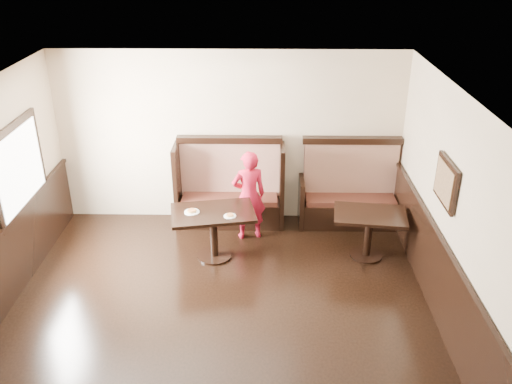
{
  "coord_description": "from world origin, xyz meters",
  "views": [
    {
      "loc": [
        0.55,
        -4.64,
        4.39
      ],
      "look_at": [
        0.44,
        2.35,
        1.0
      ],
      "focal_mm": 38.0,
      "sensor_mm": 36.0,
      "label": 1
    }
  ],
  "objects_px": {
    "table_main": "(213,222)",
    "table_neighbor": "(369,224)",
    "booth_neighbor": "(349,196)",
    "child": "(249,195)",
    "booth_main": "(230,193)"
  },
  "relations": [
    {
      "from": "booth_main",
      "to": "booth_neighbor",
      "type": "distance_m",
      "value": 1.95
    },
    {
      "from": "child",
      "to": "table_main",
      "type": "bearing_deg",
      "value": 35.77
    },
    {
      "from": "booth_main",
      "to": "booth_neighbor",
      "type": "height_order",
      "value": "same"
    },
    {
      "from": "table_neighbor",
      "to": "booth_main",
      "type": "bearing_deg",
      "value": 160.65
    },
    {
      "from": "booth_neighbor",
      "to": "table_neighbor",
      "type": "distance_m",
      "value": 1.05
    },
    {
      "from": "table_main",
      "to": "child",
      "type": "bearing_deg",
      "value": 39.55
    },
    {
      "from": "table_neighbor",
      "to": "child",
      "type": "bearing_deg",
      "value": 170.09
    },
    {
      "from": "table_main",
      "to": "table_neighbor",
      "type": "distance_m",
      "value": 2.27
    },
    {
      "from": "booth_neighbor",
      "to": "table_main",
      "type": "distance_m",
      "value": 2.39
    },
    {
      "from": "booth_neighbor",
      "to": "table_neighbor",
      "type": "height_order",
      "value": "booth_neighbor"
    },
    {
      "from": "booth_neighbor",
      "to": "child",
      "type": "xyz_separation_m",
      "value": [
        -1.63,
        -0.5,
        0.24
      ]
    },
    {
      "from": "booth_neighbor",
      "to": "child",
      "type": "relative_size",
      "value": 1.14
    },
    {
      "from": "table_main",
      "to": "booth_main",
      "type": "bearing_deg",
      "value": 70.31
    },
    {
      "from": "booth_main",
      "to": "table_main",
      "type": "height_order",
      "value": "booth_main"
    },
    {
      "from": "booth_main",
      "to": "child",
      "type": "distance_m",
      "value": 0.63
    }
  ]
}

